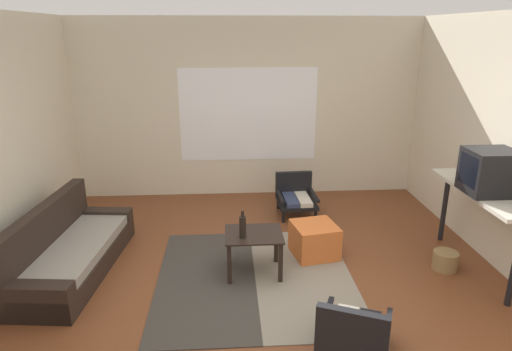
{
  "coord_description": "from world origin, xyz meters",
  "views": [
    {
      "loc": [
        -0.32,
        -3.73,
        2.5
      ],
      "look_at": [
        -0.0,
        1.16,
        0.9
      ],
      "focal_mm": 31.2,
      "sensor_mm": 36.0,
      "label": 1
    }
  ],
  "objects_px": {
    "armchair_by_window": "(296,195)",
    "wicker_basket": "(445,261)",
    "clay_vase": "(470,172)",
    "couch": "(68,252)",
    "coffee_table": "(254,242)",
    "crt_television": "(490,172)",
    "armchair_striped_foreground": "(354,334)",
    "ottoman_orange": "(314,240)",
    "glass_bottle": "(243,226)",
    "console_shelf": "(480,200)"
  },
  "relations": [
    {
      "from": "armchair_by_window",
      "to": "armchair_striped_foreground",
      "type": "xyz_separation_m",
      "value": [
        0.0,
        -3.02,
        -0.02
      ]
    },
    {
      "from": "couch",
      "to": "console_shelf",
      "type": "relative_size",
      "value": 1.29
    },
    {
      "from": "couch",
      "to": "armchair_striped_foreground",
      "type": "distance_m",
      "value": 3.11
    },
    {
      "from": "crt_television",
      "to": "clay_vase",
      "type": "relative_size",
      "value": 1.51
    },
    {
      "from": "armchair_by_window",
      "to": "glass_bottle",
      "type": "xyz_separation_m",
      "value": [
        -0.81,
        -1.71,
        0.33
      ]
    },
    {
      "from": "couch",
      "to": "armchair_by_window",
      "type": "height_order",
      "value": "couch"
    },
    {
      "from": "console_shelf",
      "to": "wicker_basket",
      "type": "bearing_deg",
      "value": -178.94
    },
    {
      "from": "console_shelf",
      "to": "crt_television",
      "type": "relative_size",
      "value": 3.21
    },
    {
      "from": "crt_television",
      "to": "armchair_by_window",
      "type": "bearing_deg",
      "value": 133.58
    },
    {
      "from": "console_shelf",
      "to": "armchair_by_window",
      "type": "bearing_deg",
      "value": 135.11
    },
    {
      "from": "ottoman_orange",
      "to": "wicker_basket",
      "type": "relative_size",
      "value": 1.81
    },
    {
      "from": "coffee_table",
      "to": "glass_bottle",
      "type": "bearing_deg",
      "value": -146.26
    },
    {
      "from": "couch",
      "to": "console_shelf",
      "type": "bearing_deg",
      "value": -2.94
    },
    {
      "from": "wicker_basket",
      "to": "crt_television",
      "type": "bearing_deg",
      "value": -16.35
    },
    {
      "from": "console_shelf",
      "to": "clay_vase",
      "type": "xyz_separation_m",
      "value": [
        0.0,
        0.27,
        0.23
      ]
    },
    {
      "from": "armchair_by_window",
      "to": "crt_television",
      "type": "xyz_separation_m",
      "value": [
        1.68,
        -1.77,
        0.88
      ]
    },
    {
      "from": "couch",
      "to": "coffee_table",
      "type": "xyz_separation_m",
      "value": [
        1.99,
        -0.17,
        0.14
      ]
    },
    {
      "from": "crt_television",
      "to": "wicker_basket",
      "type": "height_order",
      "value": "crt_television"
    },
    {
      "from": "couch",
      "to": "armchair_by_window",
      "type": "xyz_separation_m",
      "value": [
        2.69,
        1.46,
        0.03
      ]
    },
    {
      "from": "console_shelf",
      "to": "glass_bottle",
      "type": "bearing_deg",
      "value": -179.44
    },
    {
      "from": "armchair_by_window",
      "to": "ottoman_orange",
      "type": "xyz_separation_m",
      "value": [
        0.03,
        -1.28,
        -0.07
      ]
    },
    {
      "from": "armchair_by_window",
      "to": "ottoman_orange",
      "type": "distance_m",
      "value": 1.28
    },
    {
      "from": "coffee_table",
      "to": "clay_vase",
      "type": "distance_m",
      "value": 2.48
    },
    {
      "from": "crt_television",
      "to": "glass_bottle",
      "type": "xyz_separation_m",
      "value": [
        -2.5,
        0.06,
        -0.56
      ]
    },
    {
      "from": "coffee_table",
      "to": "clay_vase",
      "type": "xyz_separation_m",
      "value": [
        2.38,
        0.22,
        0.66
      ]
    },
    {
      "from": "couch",
      "to": "clay_vase",
      "type": "height_order",
      "value": "clay_vase"
    },
    {
      "from": "coffee_table",
      "to": "crt_television",
      "type": "bearing_deg",
      "value": -3.47
    },
    {
      "from": "armchair_by_window",
      "to": "wicker_basket",
      "type": "relative_size",
      "value": 2.26
    },
    {
      "from": "clay_vase",
      "to": "wicker_basket",
      "type": "distance_m",
      "value": 1.01
    },
    {
      "from": "couch",
      "to": "clay_vase",
      "type": "relative_size",
      "value": 6.26
    },
    {
      "from": "armchair_striped_foreground",
      "to": "wicker_basket",
      "type": "xyz_separation_m",
      "value": [
        1.4,
        1.33,
        -0.14
      ]
    },
    {
      "from": "couch",
      "to": "glass_bottle",
      "type": "relative_size",
      "value": 6.81
    },
    {
      "from": "coffee_table",
      "to": "armchair_striped_foreground",
      "type": "distance_m",
      "value": 1.56
    },
    {
      "from": "armchair_by_window",
      "to": "glass_bottle",
      "type": "bearing_deg",
      "value": -115.51
    },
    {
      "from": "crt_television",
      "to": "glass_bottle",
      "type": "distance_m",
      "value": 2.56
    },
    {
      "from": "armchair_by_window",
      "to": "armchair_striped_foreground",
      "type": "relative_size",
      "value": 0.77
    },
    {
      "from": "couch",
      "to": "wicker_basket",
      "type": "bearing_deg",
      "value": -3.22
    },
    {
      "from": "wicker_basket",
      "to": "console_shelf",
      "type": "bearing_deg",
      "value": 1.06
    },
    {
      "from": "couch",
      "to": "console_shelf",
      "type": "height_order",
      "value": "console_shelf"
    },
    {
      "from": "couch",
      "to": "coffee_table",
      "type": "height_order",
      "value": "couch"
    },
    {
      "from": "console_shelf",
      "to": "glass_bottle",
      "type": "relative_size",
      "value": 5.28
    },
    {
      "from": "couch",
      "to": "ottoman_orange",
      "type": "xyz_separation_m",
      "value": [
        2.72,
        0.18,
        -0.04
      ]
    },
    {
      "from": "armchair_by_window",
      "to": "glass_bottle",
      "type": "relative_size",
      "value": 2.07
    },
    {
      "from": "armchair_by_window",
      "to": "wicker_basket",
      "type": "height_order",
      "value": "armchair_by_window"
    },
    {
      "from": "wicker_basket",
      "to": "glass_bottle",
      "type": "bearing_deg",
      "value": -179.51
    },
    {
      "from": "clay_vase",
      "to": "couch",
      "type": "bearing_deg",
      "value": -179.36
    },
    {
      "from": "armchair_striped_foreground",
      "to": "wicker_basket",
      "type": "distance_m",
      "value": 1.94
    },
    {
      "from": "armchair_by_window",
      "to": "wicker_basket",
      "type": "distance_m",
      "value": 2.2
    },
    {
      "from": "coffee_table",
      "to": "armchair_striped_foreground",
      "type": "bearing_deg",
      "value": -63.39
    },
    {
      "from": "armchair_striped_foreground",
      "to": "coffee_table",
      "type": "bearing_deg",
      "value": 116.61
    }
  ]
}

